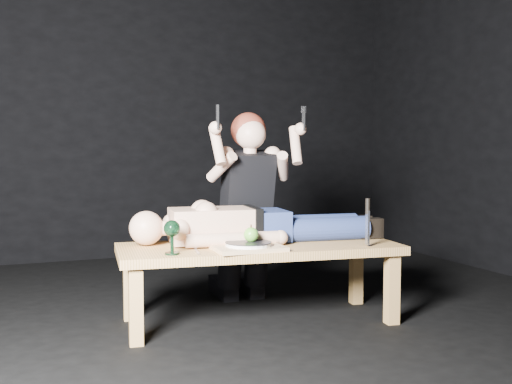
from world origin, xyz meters
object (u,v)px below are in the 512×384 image
table (259,283)px  lying_man (261,220)px  serving_tray (248,248)px  carving_knife (368,222)px  kneeling_woman (244,205)px  goblet (172,237)px

table → lying_man: (0.06, 0.13, 0.35)m
serving_tray → carving_knife: 0.69m
kneeling_woman → carving_knife: size_ratio=4.66×
table → lying_man: size_ratio=1.06×
kneeling_woman → serving_tray: 0.71m
carving_knife → serving_tray: bearing=175.0°
kneeling_woman → carving_knife: kneeling_woman is taller
kneeling_woman → goblet: kneeling_woman is taller
kneeling_woman → serving_tray: bearing=-107.3°
table → carving_knife: 0.71m
serving_tray → goblet: bearing=177.2°
lying_man → serving_tray: lying_man is taller
kneeling_woman → goblet: size_ratio=7.04×
table → goblet: bearing=-159.9°
goblet → carving_knife: (1.09, -0.16, 0.05)m
table → carving_knife: (0.54, -0.29, 0.36)m
kneeling_woman → carving_knife: bearing=-59.1°
lying_man → goblet: size_ratio=8.41×
table → kneeling_woman: kneeling_woman is taller
kneeling_woman → lying_man: bearing=-93.9°
kneeling_woman → goblet: (-0.64, -0.63, -0.09)m
goblet → carving_knife: bearing=-8.2°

